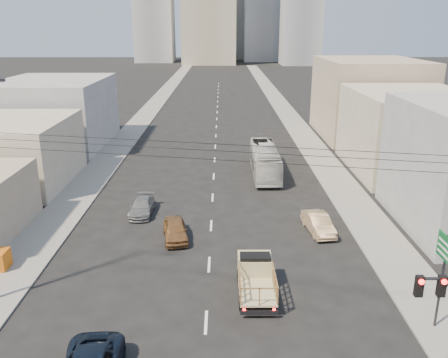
{
  "coord_description": "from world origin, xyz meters",
  "views": [
    {
      "loc": [
        0.81,
        -18.26,
        14.1
      ],
      "look_at": [
        0.96,
        14.38,
        3.5
      ],
      "focal_mm": 38.0,
      "sensor_mm": 36.0,
      "label": 1
    }
  ],
  "objects_px": {
    "city_bus": "(265,160)",
    "sedan_tan": "(318,223)",
    "flatbed_pickup": "(256,276)",
    "sedan_grey": "(142,207)",
    "green_sign": "(444,259)",
    "sedan_brown": "(175,230)"
  },
  "relations": [
    {
      "from": "sedan_grey",
      "to": "sedan_tan",
      "type": "bearing_deg",
      "value": -13.83
    },
    {
      "from": "sedan_grey",
      "to": "flatbed_pickup",
      "type": "bearing_deg",
      "value": -54.01
    },
    {
      "from": "city_bus",
      "to": "green_sign",
      "type": "bearing_deg",
      "value": -76.22
    },
    {
      "from": "sedan_brown",
      "to": "sedan_tan",
      "type": "height_order",
      "value": "sedan_brown"
    },
    {
      "from": "sedan_tan",
      "to": "green_sign",
      "type": "height_order",
      "value": "green_sign"
    },
    {
      "from": "city_bus",
      "to": "sedan_tan",
      "type": "distance_m",
      "value": 14.19
    },
    {
      "from": "sedan_tan",
      "to": "green_sign",
      "type": "distance_m",
      "value": 12.24
    },
    {
      "from": "sedan_tan",
      "to": "green_sign",
      "type": "relative_size",
      "value": 0.81
    },
    {
      "from": "sedan_brown",
      "to": "sedan_grey",
      "type": "height_order",
      "value": "sedan_brown"
    },
    {
      "from": "flatbed_pickup",
      "to": "sedan_grey",
      "type": "height_order",
      "value": "flatbed_pickup"
    },
    {
      "from": "sedan_brown",
      "to": "sedan_tan",
      "type": "xyz_separation_m",
      "value": [
        10.1,
        1.1,
        -0.0
      ]
    },
    {
      "from": "city_bus",
      "to": "sedan_brown",
      "type": "relative_size",
      "value": 2.62
    },
    {
      "from": "city_bus",
      "to": "sedan_grey",
      "type": "relative_size",
      "value": 2.5
    },
    {
      "from": "flatbed_pickup",
      "to": "green_sign",
      "type": "distance_m",
      "value": 9.46
    },
    {
      "from": "flatbed_pickup",
      "to": "sedan_grey",
      "type": "distance_m",
      "value": 14.19
    },
    {
      "from": "flatbed_pickup",
      "to": "sedan_tan",
      "type": "xyz_separation_m",
      "value": [
        5.02,
        8.13,
        -0.42
      ]
    },
    {
      "from": "city_bus",
      "to": "sedan_tan",
      "type": "relative_size",
      "value": 2.54
    },
    {
      "from": "sedan_tan",
      "to": "green_sign",
      "type": "bearing_deg",
      "value": -80.87
    },
    {
      "from": "city_bus",
      "to": "sedan_tan",
      "type": "height_order",
      "value": "city_bus"
    },
    {
      "from": "city_bus",
      "to": "green_sign",
      "type": "xyz_separation_m",
      "value": [
        6.12,
        -25.25,
        2.3
      ]
    },
    {
      "from": "city_bus",
      "to": "sedan_grey",
      "type": "bearing_deg",
      "value": -135.04
    },
    {
      "from": "sedan_brown",
      "to": "green_sign",
      "type": "height_order",
      "value": "green_sign"
    }
  ]
}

